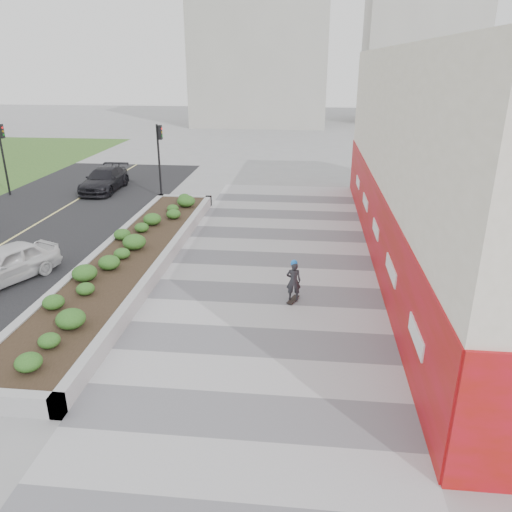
# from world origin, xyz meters

# --- Properties ---
(ground) EXTENTS (160.00, 160.00, 0.00)m
(ground) POSITION_xyz_m (0.00, 0.00, 0.00)
(ground) COLOR gray
(ground) RESTS_ON ground
(walkway) EXTENTS (8.00, 36.00, 0.01)m
(walkway) POSITION_xyz_m (0.00, 3.00, 0.01)
(walkway) COLOR #A8A8AD
(walkway) RESTS_ON ground
(building) EXTENTS (6.04, 24.08, 8.00)m
(building) POSITION_xyz_m (6.98, 8.98, 3.98)
(building) COLOR beige
(building) RESTS_ON ground
(planter) EXTENTS (3.00, 18.00, 0.90)m
(planter) POSITION_xyz_m (-5.50, 7.00, 0.42)
(planter) COLOR #9E9EA0
(planter) RESTS_ON ground
(traffic_signal_near) EXTENTS (0.33, 0.28, 4.20)m
(traffic_signal_near) POSITION_xyz_m (-7.23, 17.50, 2.76)
(traffic_signal_near) COLOR black
(traffic_signal_near) RESTS_ON ground
(traffic_signal_far) EXTENTS (0.33, 0.28, 4.20)m
(traffic_signal_far) POSITION_xyz_m (-16.43, 17.00, 2.76)
(traffic_signal_far) COLOR black
(traffic_signal_far) RESTS_ON ground
(distant_bldg_north_l) EXTENTS (16.00, 12.00, 20.00)m
(distant_bldg_north_l) POSITION_xyz_m (-5.00, 55.00, 10.00)
(distant_bldg_north_l) COLOR #ADAAA3
(distant_bldg_north_l) RESTS_ON ground
(distant_bldg_north_r) EXTENTS (14.00, 10.00, 24.00)m
(distant_bldg_north_r) POSITION_xyz_m (15.00, 60.00, 12.00)
(distant_bldg_north_r) COLOR #ADAAA3
(distant_bldg_north_r) RESTS_ON ground
(manhole_cover) EXTENTS (0.44, 0.44, 0.01)m
(manhole_cover) POSITION_xyz_m (0.50, 3.00, 0.00)
(manhole_cover) COLOR #595654
(manhole_cover) RESTS_ON ground
(skateboarder) EXTENTS (0.52, 0.74, 1.49)m
(skateboarder) POSITION_xyz_m (0.93, 4.52, 0.76)
(skateboarder) COLOR beige
(skateboarder) RESTS_ON ground
(car_white) EXTENTS (3.12, 4.27, 1.35)m
(car_white) POSITION_xyz_m (-9.48, 5.06, 0.68)
(car_white) COLOR white
(car_white) RESTS_ON ground
(car_dark) EXTENTS (2.00, 4.77, 1.38)m
(car_dark) POSITION_xyz_m (-11.20, 18.63, 0.69)
(car_dark) COLOR black
(car_dark) RESTS_ON ground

